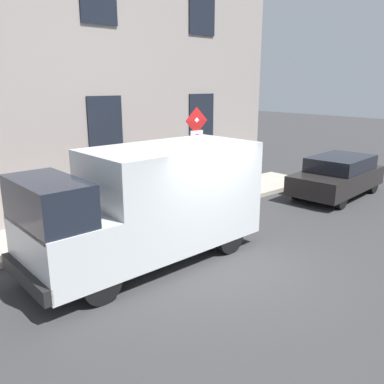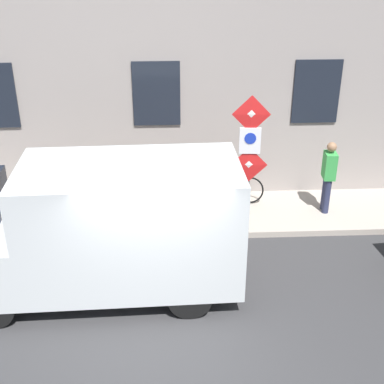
{
  "view_description": "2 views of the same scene",
  "coord_description": "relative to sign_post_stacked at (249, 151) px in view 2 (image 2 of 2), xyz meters",
  "views": [
    {
      "loc": [
        -5.67,
        5.67,
        3.79
      ],
      "look_at": [
        1.98,
        -0.84,
        1.07
      ],
      "focal_mm": 37.32,
      "sensor_mm": 36.0,
      "label": 1
    },
    {
      "loc": [
        -6.82,
        -0.25,
        5.93
      ],
      "look_at": [
        2.87,
        -0.72,
        1.16
      ],
      "focal_mm": 48.21,
      "sensor_mm": 36.0,
      "label": 2
    }
  ],
  "objects": [
    {
      "name": "sign_post_stacked",
      "position": [
        0.0,
        0.0,
        0.0
      ],
      "size": [
        0.16,
        0.56,
        2.9
      ],
      "color": "#474C47",
      "rests_on": "sidewalk_slab"
    },
    {
      "name": "ground_plane",
      "position": [
        -3.06,
        1.93,
        -1.99
      ],
      "size": [
        80.0,
        80.0,
        0.0
      ],
      "primitive_type": "plane",
      "color": "#323233"
    },
    {
      "name": "bicycle_red",
      "position": [
        1.3,
        1.26,
        -1.48
      ],
      "size": [
        0.5,
        1.72,
        0.89
      ],
      "rotation": [
        0.0,
        0.0,
        1.43
      ],
      "color": "black",
      "rests_on": "sidewalk_slab"
    },
    {
      "name": "building_facade",
      "position": [
        2.2,
        1.93,
        2.26
      ],
      "size": [
        0.75,
        13.63,
        8.49
      ],
      "color": "gray",
      "rests_on": "ground_plane"
    },
    {
      "name": "delivery_van",
      "position": [
        -1.9,
        2.95,
        -0.66
      ],
      "size": [
        2.15,
        5.39,
        2.5
      ],
      "rotation": [
        0.0,
        0.0,
        1.6
      ],
      "color": "silver",
      "rests_on": "ground_plane"
    },
    {
      "name": "bicycle_orange",
      "position": [
        1.3,
        0.25,
        -1.48
      ],
      "size": [
        0.46,
        1.72,
        0.89
      ],
      "rotation": [
        0.0,
        0.0,
        1.46
      ],
      "color": "black",
      "rests_on": "sidewalk_slab"
    },
    {
      "name": "litter_bin",
      "position": [
        0.15,
        2.75,
        -1.4
      ],
      "size": [
        0.44,
        0.44,
        0.9
      ],
      "primitive_type": "cylinder",
      "color": "#2D5133",
      "rests_on": "sidewalk_slab"
    },
    {
      "name": "sidewalk_slab",
      "position": [
        0.82,
        1.93,
        -1.92
      ],
      "size": [
        2.05,
        15.63,
        0.14
      ],
      "primitive_type": "cube",
      "color": "#A4988C",
      "rests_on": "ground_plane"
    },
    {
      "name": "pedestrian",
      "position": [
        0.74,
        -1.98,
        -0.92
      ],
      "size": [
        0.42,
        0.29,
        1.72
      ],
      "rotation": [
        0.0,
        0.0,
        1.49
      ],
      "color": "#262B47",
      "rests_on": "sidewalk_slab"
    }
  ]
}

